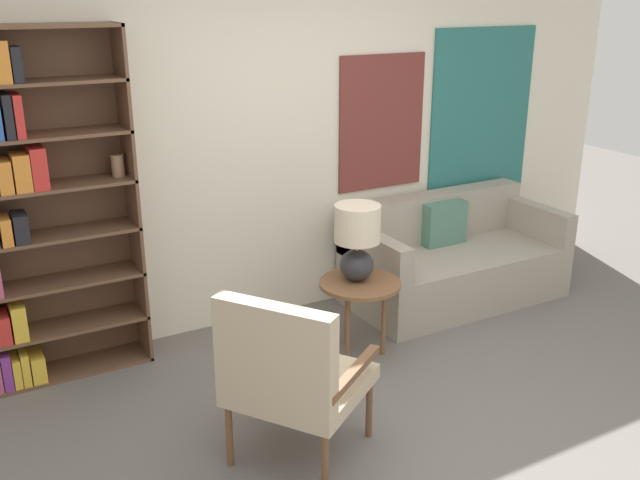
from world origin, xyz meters
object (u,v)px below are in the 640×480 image
at_px(armchair, 289,371).
at_px(table_lamp, 357,237).
at_px(side_table, 360,289).
at_px(bookshelf, 19,211).
at_px(couch, 451,261).

relative_size(armchair, table_lamp, 1.87).
bearing_deg(side_table, armchair, -138.64).
relative_size(bookshelf, couch, 1.28).
relative_size(bookshelf, table_lamp, 4.20).
bearing_deg(couch, table_lamp, -159.65).
height_order(bookshelf, armchair, bookshelf).
distance_m(couch, table_lamp, 1.32).
bearing_deg(armchair, side_table, 41.36).
bearing_deg(table_lamp, couch, 20.35).
distance_m(couch, side_table, 1.24).
bearing_deg(couch, side_table, -157.83).
distance_m(armchair, table_lamp, 1.29).
bearing_deg(side_table, couch, 22.17).
xyz_separation_m(bookshelf, armchair, (0.96, -1.53, -0.56)).
relative_size(side_table, table_lamp, 1.05).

